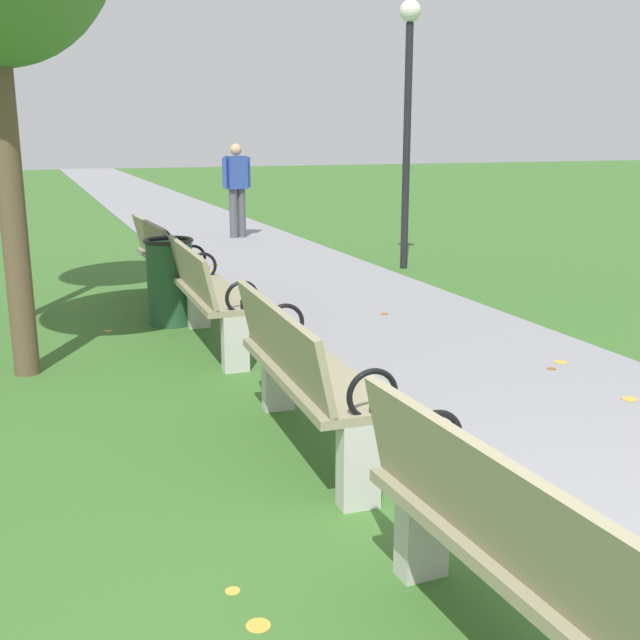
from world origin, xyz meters
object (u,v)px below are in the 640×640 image
(park_bench_2, at_px, (303,373))
(lamp_post, at_px, (408,95))
(park_bench_3, at_px, (208,293))
(trash_bin, at_px, (170,281))
(pedestrian_walking, at_px, (237,185))
(park_bench_4, at_px, (166,258))
(park_bench_1, at_px, (529,561))

(park_bench_2, xyz_separation_m, lamp_post, (3.43, 5.41, 1.82))
(park_bench_3, bearing_deg, trash_bin, 98.55)
(pedestrian_walking, distance_m, trash_bin, 6.26)
(park_bench_2, distance_m, pedestrian_walking, 9.45)
(lamp_post, bearing_deg, park_bench_2, -122.39)
(park_bench_4, xyz_separation_m, lamp_post, (3.43, 0.97, 1.82))
(park_bench_2, relative_size, park_bench_4, 1.00)
(park_bench_1, distance_m, lamp_post, 8.50)
(park_bench_3, height_order, pedestrian_walking, pedestrian_walking)
(park_bench_2, bearing_deg, pedestrian_walking, 77.15)
(trash_bin, bearing_deg, park_bench_3, -81.45)
(park_bench_1, bearing_deg, lamp_post, 65.56)
(lamp_post, bearing_deg, trash_bin, -150.52)
(park_bench_4, distance_m, lamp_post, 4.01)
(lamp_post, bearing_deg, park_bench_1, -114.44)
(trash_bin, xyz_separation_m, lamp_post, (3.58, 2.02, 1.88))
(park_bench_1, relative_size, lamp_post, 0.47)
(park_bench_1, relative_size, park_bench_2, 1.00)
(pedestrian_walking, bearing_deg, park_bench_3, -107.18)
(park_bench_1, bearing_deg, trash_bin, 91.53)
(park_bench_1, bearing_deg, park_bench_4, 90.00)
(pedestrian_walking, relative_size, trash_bin, 1.93)
(trash_bin, relative_size, lamp_post, 0.24)
(park_bench_3, distance_m, park_bench_4, 2.04)
(park_bench_1, height_order, trash_bin, park_bench_1)
(park_bench_3, bearing_deg, park_bench_1, -90.00)
(park_bench_4, relative_size, lamp_post, 0.47)
(park_bench_1, distance_m, pedestrian_walking, 11.55)
(park_bench_3, relative_size, lamp_post, 0.46)
(park_bench_1, xyz_separation_m, park_bench_4, (0.00, 6.59, 0.00))
(park_bench_1, xyz_separation_m, pedestrian_walking, (2.10, 11.35, 0.44))
(park_bench_2, xyz_separation_m, park_bench_4, (0.00, 4.45, 0.00))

